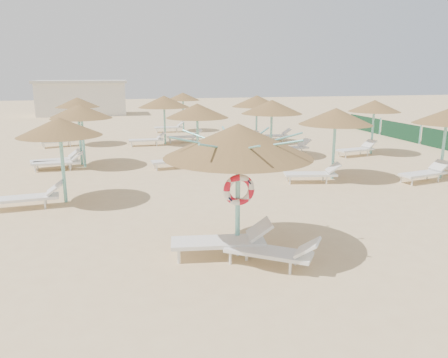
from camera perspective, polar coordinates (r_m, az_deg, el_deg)
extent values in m
plane|color=#DBBC85|center=(10.53, 2.12, -8.48)|extent=(120.00, 120.00, 0.00)
cylinder|color=#77CFC8|center=(9.73, 1.80, -2.73)|extent=(0.11, 0.11, 2.45)
cone|color=brown|center=(9.44, 1.86, 5.06)|extent=(3.26, 3.26, 0.73)
cylinder|color=#77CFC8|center=(9.48, 1.85, 3.50)|extent=(0.20, 0.20, 0.12)
cylinder|color=#77CFC8|center=(9.67, 6.17, 4.92)|extent=(1.47, 0.04, 0.37)
cylinder|color=#77CFC8|center=(10.10, 3.98, 5.34)|extent=(1.07, 1.07, 0.37)
cylinder|color=#77CFC8|center=(10.16, 0.75, 5.43)|extent=(0.04, 1.47, 0.37)
cylinder|color=#77CFC8|center=(9.84, -1.95, 5.14)|extent=(1.07, 1.07, 0.37)
cylinder|color=#77CFC8|center=(9.28, -2.63, 4.62)|extent=(1.47, 0.04, 0.37)
cylinder|color=#77CFC8|center=(8.81, -0.57, 4.14)|extent=(1.07, 1.07, 0.37)
cylinder|color=#77CFC8|center=(8.74, 3.16, 4.04)|extent=(0.04, 1.47, 0.37)
cylinder|color=#77CFC8|center=(9.10, 5.98, 4.38)|extent=(1.07, 1.07, 0.37)
torus|color=red|center=(9.57, 1.97, -1.43)|extent=(0.71, 0.15, 0.71)
cylinder|color=white|center=(9.51, -5.93, -10.07)|extent=(0.07, 0.07, 0.30)
cylinder|color=white|center=(10.01, -5.94, -8.82)|extent=(0.07, 0.07, 0.30)
cylinder|color=white|center=(9.61, 2.97, -9.74)|extent=(0.07, 0.07, 0.30)
cylinder|color=white|center=(10.11, 2.49, -8.53)|extent=(0.07, 0.07, 0.30)
cube|color=white|center=(9.72, -0.78, -8.21)|extent=(2.13, 0.94, 0.09)
cube|color=white|center=(9.75, 4.66, -6.55)|extent=(0.61, 0.72, 0.40)
cylinder|color=white|center=(9.43, 0.82, -10.33)|extent=(0.06, 0.06, 0.27)
cylinder|color=white|center=(9.85, 1.82, -9.26)|extent=(0.06, 0.06, 0.27)
cylinder|color=white|center=(9.10, 8.63, -11.43)|extent=(0.06, 0.06, 0.27)
cylinder|color=white|center=(9.53, 9.30, -10.26)|extent=(0.06, 0.06, 0.27)
cube|color=white|center=(9.36, 5.82, -9.45)|extent=(1.84, 1.53, 0.08)
cube|color=white|center=(9.10, 10.86, -8.75)|extent=(0.71, 0.74, 0.35)
cylinder|color=#77CFC8|center=(14.40, -20.29, 1.55)|extent=(0.11, 0.11, 2.30)
cone|color=brown|center=(14.21, -20.71, 6.42)|extent=(2.53, 2.53, 0.57)
cylinder|color=#77CFC8|center=(14.24, -20.63, 5.48)|extent=(0.20, 0.20, 0.12)
cylinder|color=white|center=(14.15, -22.34, -3.07)|extent=(0.06, 0.06, 0.28)
cylinder|color=white|center=(14.63, -22.25, -2.53)|extent=(0.06, 0.06, 0.28)
cube|color=white|center=(14.39, -24.54, -2.27)|extent=(1.95, 0.81, 0.08)
cube|color=white|center=(14.26, -21.25, -1.09)|extent=(0.54, 0.65, 0.36)
cylinder|color=#77CFC8|center=(20.20, -18.27, 5.00)|extent=(0.11, 0.11, 2.30)
cone|color=brown|center=(20.07, -18.54, 8.47)|extent=(2.34, 2.34, 0.53)
cylinder|color=#77CFC8|center=(20.09, -18.49, 7.82)|extent=(0.20, 0.20, 0.12)
cylinder|color=white|center=(19.82, -23.51, 1.42)|extent=(0.06, 0.06, 0.28)
cylinder|color=white|center=(20.31, -23.56, 1.69)|extent=(0.06, 0.06, 0.28)
cylinder|color=white|center=(19.90, -19.64, 1.81)|extent=(0.06, 0.06, 0.28)
cylinder|color=white|center=(20.39, -19.79, 2.07)|extent=(0.06, 0.06, 0.28)
cube|color=white|center=(20.07, -21.31, 2.29)|extent=(1.99, 0.99, 0.08)
cube|color=white|center=(20.10, -18.96, 3.20)|extent=(0.60, 0.69, 0.36)
cylinder|color=#77CFC8|center=(25.86, -18.41, 6.77)|extent=(0.11, 0.11, 2.30)
cone|color=brown|center=(25.75, -18.62, 9.48)|extent=(2.38, 2.38, 0.54)
cylinder|color=#77CFC8|center=(25.77, -18.58, 8.97)|extent=(0.20, 0.20, 0.12)
cylinder|color=white|center=(25.36, -22.44, 3.99)|extent=(0.06, 0.06, 0.28)
cylinder|color=white|center=(25.85, -22.60, 4.15)|extent=(0.06, 0.06, 0.28)
cylinder|color=white|center=(25.56, -19.45, 4.32)|extent=(0.06, 0.06, 0.28)
cylinder|color=white|center=(26.05, -19.66, 4.47)|extent=(0.06, 0.06, 0.28)
cube|color=white|center=(25.69, -20.79, 4.66)|extent=(2.00, 1.14, 0.08)
cube|color=white|center=(25.80, -18.97, 5.39)|extent=(0.64, 0.71, 0.36)
cylinder|color=#77CFC8|center=(19.10, -3.47, 5.20)|extent=(0.11, 0.11, 2.30)
cone|color=brown|center=(18.96, -3.52, 8.91)|extent=(2.70, 2.70, 0.61)
cylinder|color=#77CFC8|center=(18.98, -3.51, 8.19)|extent=(0.20, 0.20, 0.12)
cylinder|color=white|center=(18.33, -8.77, 1.49)|extent=(0.06, 0.06, 0.28)
cylinder|color=white|center=(18.81, -9.07, 1.79)|extent=(0.06, 0.06, 0.28)
cylinder|color=white|center=(18.63, -4.70, 1.80)|extent=(0.06, 0.06, 0.28)
cylinder|color=white|center=(19.10, -5.10, 2.09)|extent=(0.06, 0.06, 0.28)
cube|color=white|center=(18.70, -6.54, 2.36)|extent=(1.96, 0.84, 0.08)
cube|color=white|center=(18.86, -4.05, 3.26)|extent=(0.55, 0.65, 0.36)
cylinder|color=#77CFC8|center=(25.14, -7.75, 7.16)|extent=(0.11, 0.11, 2.30)
cone|color=brown|center=(25.03, -7.84, 10.00)|extent=(2.88, 2.88, 0.65)
cylinder|color=#77CFC8|center=(25.05, -7.82, 9.43)|extent=(0.20, 0.20, 0.12)
cylinder|color=white|center=(24.53, -11.95, 4.44)|extent=(0.06, 0.06, 0.28)
cylinder|color=white|center=(25.02, -11.98, 4.62)|extent=(0.06, 0.06, 0.28)
cylinder|color=white|center=(24.58, -8.80, 4.60)|extent=(0.06, 0.06, 0.28)
cylinder|color=white|center=(25.08, -8.89, 4.77)|extent=(0.06, 0.06, 0.28)
cube|color=white|center=(24.77, -10.13, 5.04)|extent=(1.90, 0.64, 0.08)
cube|color=white|center=(24.79, -8.19, 5.68)|extent=(0.49, 0.60, 0.36)
cylinder|color=white|center=(25.35, -7.01, 4.93)|extent=(0.06, 0.06, 0.28)
cylinder|color=white|center=(25.84, -7.14, 5.09)|extent=(0.06, 0.06, 0.28)
cylinder|color=white|center=(25.54, -3.99, 5.07)|extent=(0.06, 0.06, 0.28)
cylinder|color=white|center=(26.03, -4.18, 5.23)|extent=(0.06, 0.06, 0.28)
cube|color=white|center=(25.68, -5.31, 5.49)|extent=(1.90, 0.64, 0.08)
cube|color=white|center=(25.78, -3.44, 6.10)|extent=(0.49, 0.60, 0.36)
cylinder|color=#77CFC8|center=(17.13, 14.14, 3.82)|extent=(0.11, 0.11, 2.30)
cone|color=brown|center=(16.97, 14.39, 7.95)|extent=(2.74, 2.74, 0.62)
cylinder|color=#77CFC8|center=(16.99, 14.34, 7.14)|extent=(0.20, 0.20, 0.12)
cylinder|color=white|center=(16.10, 8.60, -0.21)|extent=(0.06, 0.06, 0.28)
cylinder|color=white|center=(16.58, 8.29, 0.20)|extent=(0.06, 0.06, 0.28)
cylinder|color=white|center=(16.40, 13.24, -0.17)|extent=(0.06, 0.06, 0.28)
cylinder|color=white|center=(16.87, 12.81, 0.24)|extent=(0.06, 0.06, 0.28)
cube|color=white|center=(16.46, 11.21, 0.63)|extent=(1.99, 0.99, 0.08)
cube|color=white|center=(16.62, 14.10, 1.45)|extent=(0.59, 0.68, 0.36)
cylinder|color=#77CFC8|center=(21.21, 6.18, 6.00)|extent=(0.11, 0.11, 2.30)
cone|color=brown|center=(21.08, 6.27, 9.36)|extent=(2.90, 2.90, 0.65)
cylinder|color=#77CFC8|center=(21.10, 6.25, 8.69)|extent=(0.20, 0.20, 0.12)
cylinder|color=white|center=(20.32, 1.45, 2.85)|extent=(0.06, 0.06, 0.28)
cylinder|color=white|center=(20.81, 1.32, 3.11)|extent=(0.06, 0.06, 0.28)
cylinder|color=white|center=(20.49, 5.21, 2.88)|extent=(0.06, 0.06, 0.28)
cylinder|color=white|center=(20.97, 5.00, 3.14)|extent=(0.06, 0.06, 0.28)
cube|color=white|center=(20.62, 3.60, 3.49)|extent=(1.98, 0.93, 0.08)
cube|color=white|center=(20.70, 5.95, 4.16)|extent=(0.58, 0.67, 0.36)
cylinder|color=white|center=(21.41, 7.07, 3.31)|extent=(0.06, 0.06, 0.28)
cylinder|color=white|center=(21.84, 6.42, 3.53)|extent=(0.06, 0.06, 0.28)
cylinder|color=white|center=(22.11, 10.11, 3.53)|extent=(0.06, 0.06, 0.28)
cylinder|color=white|center=(22.52, 9.42, 3.74)|extent=(0.06, 0.06, 0.28)
cube|color=white|center=(22.00, 8.57, 4.01)|extent=(1.98, 0.93, 0.08)
cube|color=white|center=(22.41, 10.46, 4.74)|extent=(0.58, 0.67, 0.36)
cylinder|color=#77CFC8|center=(25.48, 4.26, 7.33)|extent=(0.11, 0.11, 2.30)
cone|color=brown|center=(25.37, 4.31, 10.13)|extent=(2.85, 2.85, 0.64)
cylinder|color=#77CFC8|center=(25.39, 4.30, 9.58)|extent=(0.20, 0.20, 0.12)
cylinder|color=white|center=(24.40, 0.56, 4.69)|extent=(0.06, 0.06, 0.28)
cylinder|color=white|center=(24.87, 0.15, 4.86)|extent=(0.06, 0.06, 0.28)
cylinder|color=white|center=(24.91, 3.47, 4.85)|extent=(0.06, 0.06, 0.28)
cylinder|color=white|center=(25.36, 3.02, 5.02)|extent=(0.06, 0.06, 0.28)
cube|color=white|center=(24.90, 2.08, 5.28)|extent=(1.96, 0.84, 0.08)
cube|color=white|center=(25.20, 3.89, 5.91)|extent=(0.55, 0.65, 0.36)
cylinder|color=white|center=(25.84, 4.71, 5.15)|extent=(0.06, 0.06, 0.28)
cylinder|color=white|center=(26.32, 4.50, 5.32)|extent=(0.06, 0.06, 0.28)
cylinder|color=white|center=(26.13, 7.63, 5.18)|extent=(0.06, 0.06, 0.28)
cylinder|color=white|center=(26.61, 7.37, 5.34)|extent=(0.06, 0.06, 0.28)
cube|color=white|center=(26.22, 6.33, 5.64)|extent=(1.96, 0.84, 0.08)
cube|color=white|center=(26.39, 8.16, 6.16)|extent=(0.55, 0.65, 0.36)
cylinder|color=#77CFC8|center=(18.68, 26.72, 3.56)|extent=(0.11, 0.11, 2.30)
cone|color=brown|center=(18.53, 27.13, 7.31)|extent=(2.47, 2.47, 0.55)
cylinder|color=#77CFC8|center=(18.55, 27.05, 6.59)|extent=(0.20, 0.20, 0.12)
cylinder|color=white|center=(17.12, 23.35, -0.37)|extent=(0.06, 0.06, 0.28)
cylinder|color=white|center=(17.44, 22.14, -0.01)|extent=(0.06, 0.06, 0.28)
cylinder|color=white|center=(18.14, 26.21, 0.08)|extent=(0.06, 0.06, 0.28)
cylinder|color=white|center=(18.44, 25.01, 0.42)|extent=(0.06, 0.06, 0.28)
cube|color=white|center=(17.83, 24.53, 0.64)|extent=(1.99, 0.99, 0.08)
cube|color=white|center=(18.43, 26.34, 1.61)|extent=(0.60, 0.69, 0.36)
cylinder|color=white|center=(19.19, 26.60, 0.72)|extent=(0.06, 0.06, 0.28)
cylinder|color=white|center=(19.62, 25.92, 1.06)|extent=(0.06, 0.06, 0.28)
cylinder|color=#77CFC8|center=(23.06, 18.83, 5.96)|extent=(0.11, 0.11, 2.30)
cone|color=brown|center=(22.94, 19.06, 9.02)|extent=(2.52, 2.52, 0.57)
cylinder|color=#77CFC8|center=(22.95, 19.02, 8.43)|extent=(0.20, 0.20, 0.12)
cylinder|color=white|center=(21.59, 15.61, 2.99)|extent=(0.06, 0.06, 0.28)
cylinder|color=white|center=(21.97, 14.77, 3.22)|extent=(0.06, 0.06, 0.28)
cylinder|color=white|center=(22.49, 18.24, 3.22)|extent=(0.06, 0.06, 0.28)
cylinder|color=white|center=(22.85, 17.39, 3.44)|extent=(0.06, 0.06, 0.28)
cube|color=white|center=(22.27, 16.80, 3.70)|extent=(1.99, 0.99, 0.08)
cube|color=white|center=(22.80, 18.44, 4.41)|extent=(0.60, 0.68, 0.36)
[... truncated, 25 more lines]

